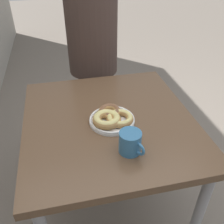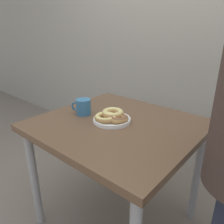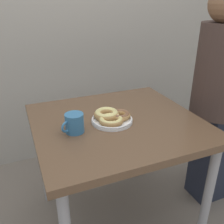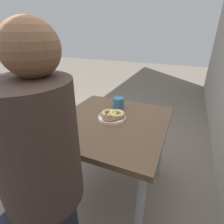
# 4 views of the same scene
# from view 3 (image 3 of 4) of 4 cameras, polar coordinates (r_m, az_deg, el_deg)

# --- Properties ---
(wall_back) EXTENTS (8.00, 0.05, 2.60)m
(wall_back) POSITION_cam_3_polar(r_m,az_deg,el_deg) (2.15, -9.87, 22.66)
(wall_back) COLOR #9E998E
(wall_back) RESTS_ON ground_plane
(dining_table) EXTENTS (0.90, 0.84, 0.75)m
(dining_table) POSITION_cam_3_polar(r_m,az_deg,el_deg) (1.42, 1.10, -5.15)
(dining_table) COLOR brown
(dining_table) RESTS_ON ground_plane
(donut_plate) EXTENTS (0.24, 0.23, 0.06)m
(donut_plate) POSITION_cam_3_polar(r_m,az_deg,el_deg) (1.35, -0.13, -1.19)
(donut_plate) COLOR white
(donut_plate) RESTS_ON dining_table
(coffee_mug) EXTENTS (0.12, 0.09, 0.10)m
(coffee_mug) POSITION_cam_3_polar(r_m,az_deg,el_deg) (1.26, -8.65, -2.50)
(coffee_mug) COLOR teal
(coffee_mug) RESTS_ON dining_table
(person_figure) EXTENTS (0.38, 0.35, 1.44)m
(person_figure) POSITION_cam_3_polar(r_m,az_deg,el_deg) (1.73, 23.66, 2.98)
(person_figure) COLOR #232838
(person_figure) RESTS_ON ground_plane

